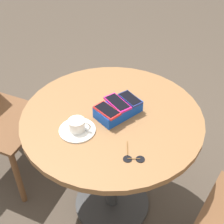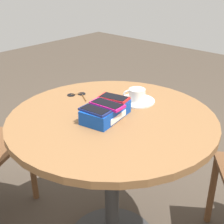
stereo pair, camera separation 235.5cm
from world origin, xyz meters
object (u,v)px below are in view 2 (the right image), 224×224
object	(u,v)px
phone_red	(114,98)
sunglasses	(77,95)
saucer	(137,101)
coffee_cup	(136,94)
phone_box	(106,112)
phone_magenta	(107,104)
round_table	(112,147)
phone_navy	(95,110)

from	to	relation	value
phone_red	sunglasses	world-z (taller)	phone_red
saucer	coffee_cup	xyz separation A→B (m)	(-0.00, 0.00, 0.03)
phone_box	phone_magenta	bearing A→B (deg)	-82.29
phone_magenta	phone_red	xyz separation A→B (m)	(0.07, 0.02, -0.00)
phone_magenta	coffee_cup	distance (m)	0.22
round_table	phone_red	distance (m)	0.22
round_table	phone_magenta	world-z (taller)	phone_magenta
phone_box	coffee_cup	bearing A→B (deg)	3.19
phone_box	sunglasses	distance (m)	0.29
saucer	round_table	bearing A→B (deg)	-174.76
phone_magenta	sunglasses	bearing A→B (deg)	72.29
phone_navy	phone_magenta	bearing A→B (deg)	3.29
saucer	phone_navy	bearing A→B (deg)	-176.39
phone_navy	coffee_cup	xyz separation A→B (m)	(0.29, 0.02, -0.03)
phone_navy	phone_magenta	distance (m)	0.07
phone_navy	coffee_cup	bearing A→B (deg)	3.98
coffee_cup	phone_navy	bearing A→B (deg)	-176.02
phone_box	sunglasses	size ratio (longest dim) A/B	1.78
round_table	coffee_cup	bearing A→B (deg)	5.81
saucer	phone_magenta	bearing A→B (deg)	-176.28
round_table	saucer	bearing A→B (deg)	5.24
phone_red	phone_navy	bearing A→B (deg)	-169.57
saucer	coffee_cup	world-z (taller)	coffee_cup
phone_box	phone_red	bearing A→B (deg)	14.38
round_table	phone_navy	size ratio (longest dim) A/B	6.86
round_table	phone_box	bearing A→B (deg)	166.74
round_table	coffee_cup	world-z (taller)	coffee_cup
round_table	phone_box	size ratio (longest dim) A/B	3.77
round_table	phone_red	bearing A→B (deg)	31.85
saucer	coffee_cup	distance (m)	0.03
phone_box	phone_navy	size ratio (longest dim) A/B	1.82
phone_red	saucer	world-z (taller)	phone_red
phone_magenta	saucer	size ratio (longest dim) A/B	0.88
phone_navy	phone_red	distance (m)	0.15
phone_navy	phone_red	size ratio (longest dim) A/B	0.94
phone_magenta	phone_red	world-z (taller)	same
phone_magenta	phone_red	distance (m)	0.07
phone_magenta	saucer	bearing A→B (deg)	3.72
phone_navy	coffee_cup	distance (m)	0.30
round_table	sunglasses	world-z (taller)	sunglasses
phone_box	phone_magenta	world-z (taller)	phone_magenta
phone_red	saucer	bearing A→B (deg)	-2.86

